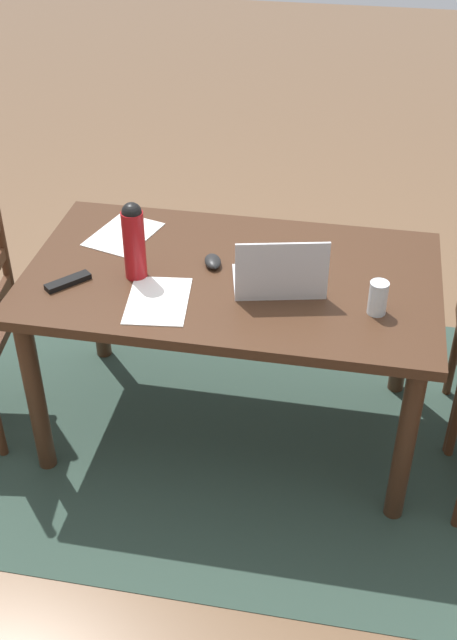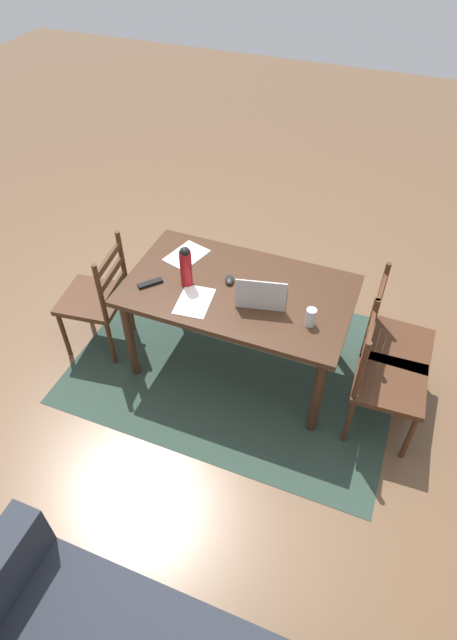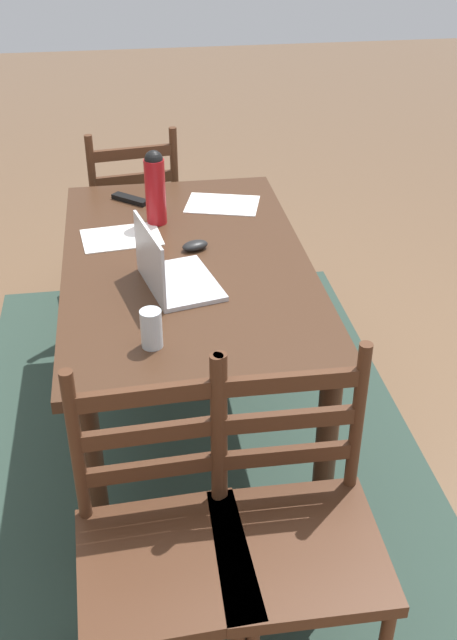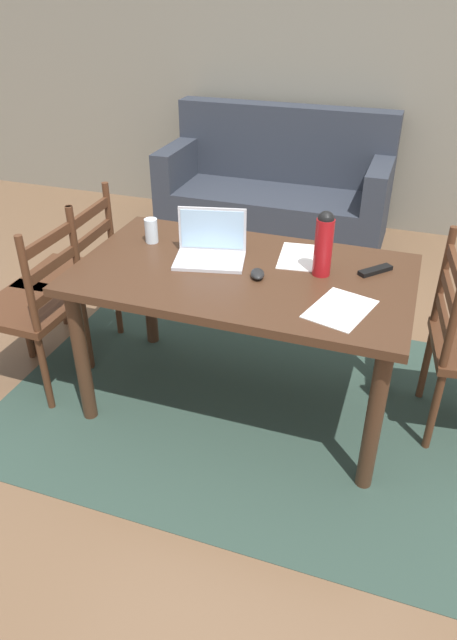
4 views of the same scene
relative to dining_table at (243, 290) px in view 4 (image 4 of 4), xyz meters
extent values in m
plane|color=brown|center=(0.00, 0.00, -0.66)|extent=(14.00, 14.00, 0.00)
cube|color=#2D4238|center=(0.00, 0.00, -0.65)|extent=(2.36, 1.75, 0.01)
cube|color=gray|center=(0.00, 2.69, 0.69)|extent=(8.00, 0.12, 2.70)
cube|color=#422819|center=(0.00, 0.00, 0.08)|extent=(1.52, 0.88, 0.04)
cylinder|color=#422819|center=(-0.68, -0.36, -0.30)|extent=(0.07, 0.07, 0.71)
cylinder|color=#422819|center=(0.68, -0.36, -0.30)|extent=(0.07, 0.07, 0.71)
cylinder|color=#422819|center=(-0.68, 0.36, -0.30)|extent=(0.07, 0.07, 0.71)
cylinder|color=#422819|center=(0.68, 0.36, -0.30)|extent=(0.07, 0.07, 0.71)
cylinder|color=#4C2B19|center=(0.87, 0.34, -0.44)|extent=(0.04, 0.04, 0.43)
cylinder|color=#4C2B19|center=(0.92, -0.04, -0.44)|extent=(0.04, 0.04, 0.43)
cylinder|color=#4C2B19|center=(0.86, 0.34, 0.04)|extent=(0.04, 0.04, 0.50)
cylinder|color=#4C2B19|center=(0.91, -0.04, 0.04)|extent=(0.04, 0.04, 0.50)
cube|color=#4C2B19|center=(0.89, 0.15, -0.06)|extent=(0.07, 0.36, 0.05)
cube|color=#4C2B19|center=(0.89, 0.15, 0.07)|extent=(0.07, 0.36, 0.05)
cube|color=#4C2B19|center=(0.89, 0.15, 0.19)|extent=(0.07, 0.36, 0.05)
cube|color=#4C2B19|center=(-1.09, -0.18, -0.21)|extent=(0.45, 0.45, 0.04)
cylinder|color=#4C2B19|center=(-1.27, 0.02, -0.44)|extent=(0.04, 0.04, 0.43)
cylinder|color=#4C2B19|center=(-0.90, -0.37, -0.44)|extent=(0.04, 0.04, 0.43)
cylinder|color=#4C2B19|center=(-0.89, 0.01, -0.44)|extent=(0.04, 0.04, 0.43)
cylinder|color=#4C2B19|center=(-0.89, -0.37, 0.04)|extent=(0.04, 0.04, 0.50)
cylinder|color=#4C2B19|center=(-0.88, 0.01, 0.04)|extent=(0.04, 0.04, 0.50)
cube|color=#4C2B19|center=(-0.89, -0.18, -0.06)|extent=(0.03, 0.36, 0.05)
cube|color=#4C2B19|center=(-0.89, -0.18, 0.07)|extent=(0.03, 0.36, 0.05)
cube|color=#4C2B19|center=(-0.89, -0.18, 0.19)|extent=(0.03, 0.36, 0.05)
cube|color=#4C2B19|center=(-1.09, 0.18, -0.21)|extent=(0.46, 0.46, 0.04)
cylinder|color=#4C2B19|center=(-1.27, -0.02, -0.44)|extent=(0.04, 0.04, 0.43)
cylinder|color=#4C2B19|center=(-1.29, 0.36, -0.44)|extent=(0.04, 0.04, 0.43)
cylinder|color=#4C2B19|center=(-0.89, -0.01, -0.44)|extent=(0.04, 0.04, 0.43)
cylinder|color=#4C2B19|center=(-0.91, 0.37, -0.44)|extent=(0.04, 0.04, 0.43)
cylinder|color=#4C2B19|center=(-0.88, 0.00, 0.04)|extent=(0.04, 0.04, 0.50)
cylinder|color=#4C2B19|center=(-0.90, 0.37, 0.04)|extent=(0.04, 0.04, 0.50)
cube|color=#4C2B19|center=(-0.89, 0.19, -0.06)|extent=(0.04, 0.36, 0.05)
cube|color=#4C2B19|center=(-0.89, 0.19, 0.07)|extent=(0.04, 0.36, 0.05)
cube|color=#4C2B19|center=(-0.89, 0.19, 0.19)|extent=(0.04, 0.36, 0.05)
cube|color=#2D333D|center=(-0.42, 2.14, -0.46)|extent=(1.80, 0.80, 0.40)
cube|color=#2D333D|center=(-0.42, 2.44, 0.04)|extent=(1.80, 0.20, 0.60)
cube|color=#2D333D|center=(0.40, 2.14, -0.11)|extent=(0.16, 0.80, 0.30)
cube|color=#2D333D|center=(-1.24, 2.14, -0.11)|extent=(0.16, 0.80, 0.30)
cube|color=silver|center=(-0.17, 0.03, 0.11)|extent=(0.36, 0.29, 0.02)
cube|color=silver|center=(-0.20, 0.14, 0.22)|extent=(0.31, 0.08, 0.21)
cube|color=#A5CCEA|center=(-0.20, 0.13, 0.22)|extent=(0.29, 0.07, 0.19)
cylinder|color=#A81419|center=(0.34, 0.08, 0.23)|extent=(0.08, 0.08, 0.26)
sphere|color=black|center=(0.34, 0.08, 0.36)|extent=(0.07, 0.07, 0.07)
cylinder|color=silver|center=(-0.53, 0.15, 0.16)|extent=(0.06, 0.06, 0.12)
ellipsoid|color=black|center=(0.08, -0.04, 0.12)|extent=(0.09, 0.11, 0.03)
cube|color=black|center=(0.57, 0.18, 0.11)|extent=(0.15, 0.16, 0.02)
cube|color=white|center=(0.47, -0.20, 0.10)|extent=(0.28, 0.34, 0.00)
cube|color=white|center=(0.22, 0.23, 0.10)|extent=(0.24, 0.32, 0.00)
camera|label=1|loc=(-0.43, 2.39, 1.64)|focal=43.91mm
camera|label=2|loc=(-0.87, 2.39, 2.29)|focal=28.26mm
camera|label=3|loc=(-2.35, 0.20, 1.33)|focal=41.37mm
camera|label=4|loc=(0.69, -2.19, 1.25)|focal=31.84mm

